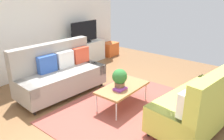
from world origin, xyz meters
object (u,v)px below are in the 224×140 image
vase_0 (69,43)px  bottle_0 (76,42)px  coffee_table (123,88)px  tv (85,32)px  potted_plant (120,78)px  couch_beige (60,74)px  tv_console (85,53)px  couch_green (203,103)px  table_book_0 (120,89)px  storage_trunk (110,49)px

vase_0 → bottle_0: size_ratio=0.95×
coffee_table → tv: tv is taller
tv → potted_plant: 2.95m
vase_0 → coffee_table: bearing=-108.8°
couch_beige → tv_console: couch_beige is taller
tv → coffee_table: bearing=-120.2°
coffee_table → bottle_0: size_ratio=5.94×
tv_console → bottle_0: size_ratio=7.56×
couch_green → tv: 4.13m
tv → table_book_0: (-1.60, -2.54, -0.52)m
storage_trunk → couch_beige: bearing=-161.2°
tv_console → couch_green: bearing=-106.7°
potted_plant → bottle_0: bearing=64.9°
table_book_0 → couch_beige: bearing=99.4°
coffee_table → tv: (1.46, 2.50, 0.56)m
coffee_table → storage_trunk: storage_trunk is taller
coffee_table → tv: 2.95m
tv → bottle_0: tv is taller
tv → potted_plant: tv is taller
tv → vase_0: (-0.58, 0.07, -0.22)m
couch_green → coffee_table: bearing=108.8°
coffee_table → vase_0: size_ratio=6.26×
storage_trunk → vase_0: bearing=174.9°
couch_beige → tv_console: bearing=-145.2°
couch_green → storage_trunk: couch_green is taller
couch_green → vase_0: couch_green is taller
tv_console → storage_trunk: bearing=-5.2°
couch_green → storage_trunk: bearing=67.2°
tv_console → vase_0: (-0.58, 0.05, 0.41)m
tv_console → vase_0: size_ratio=7.97×
couch_beige → vase_0: 1.73m
tv_console → tv: 0.63m
table_book_0 → vase_0: vase_0 is taller
coffee_table → table_book_0: (-0.14, -0.04, 0.04)m
vase_0 → storage_trunk: bearing=-5.1°
tv_console → bottle_0: bottle_0 is taller
storage_trunk → bottle_0: bottle_0 is taller
couch_beige → tv_console: (1.84, 1.10, -0.13)m
coffee_table → vase_0: bearing=71.2°
couch_beige → potted_plant: size_ratio=5.13×
couch_beige → bottle_0: size_ratio=10.54×
coffee_table → potted_plant: 0.25m
storage_trunk → bottle_0: size_ratio=2.81×
tv_console → storage_trunk: size_ratio=2.69×
potted_plant → storage_trunk: bearing=42.3°
tv → storage_trunk: 1.32m
couch_green → potted_plant: couch_green is taller
couch_beige → couch_green: size_ratio=0.98×
coffee_table → tv: bearing=59.8°
table_book_0 → bottle_0: bottle_0 is taller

